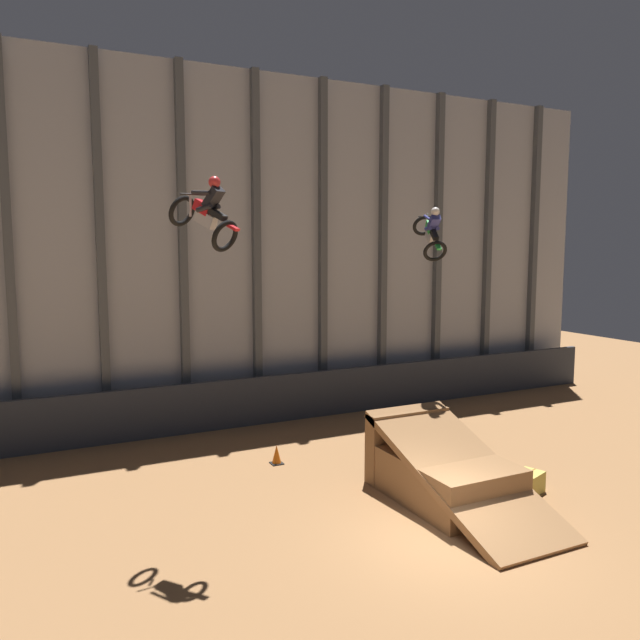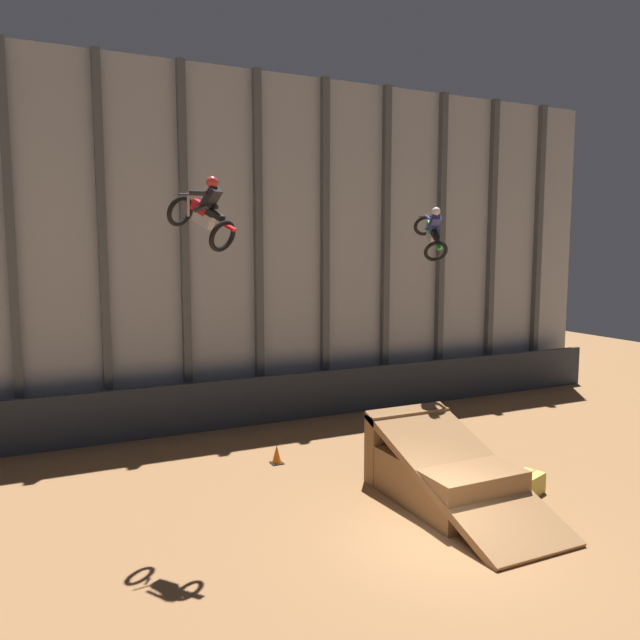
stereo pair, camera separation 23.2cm
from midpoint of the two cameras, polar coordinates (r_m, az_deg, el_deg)
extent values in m
plane|color=#996B42|center=(14.76, 10.73, -19.46)|extent=(60.00, 60.00, 0.00)
cube|color=#A3A8B2|center=(23.70, -6.28, 6.57)|extent=(32.00, 0.12, 12.91)
cube|color=#4C5156|center=(22.08, -26.88, 5.89)|extent=(0.28, 0.28, 12.91)
cube|color=#4C5156|center=(22.23, -19.70, 6.22)|extent=(0.28, 0.28, 12.91)
cube|color=#4C5156|center=(22.71, -12.72, 6.45)|extent=(0.28, 0.28, 12.91)
cube|color=#4C5156|center=(23.51, -6.11, 6.57)|extent=(0.28, 0.28, 12.91)
cube|color=#4C5156|center=(24.59, -0.01, 6.61)|extent=(0.28, 0.28, 12.91)
cube|color=#4C5156|center=(25.93, 5.52, 6.58)|extent=(0.28, 0.28, 12.91)
cube|color=#4C5156|center=(27.48, 10.46, 6.51)|extent=(0.28, 0.28, 12.91)
cube|color=#4C5156|center=(29.21, 14.85, 6.40)|extent=(0.28, 0.28, 12.91)
cube|color=#4C5156|center=(31.08, 18.73, 6.27)|extent=(0.28, 0.28, 12.91)
cube|color=#2D333D|center=(23.29, -5.12, -7.26)|extent=(31.36, 0.20, 1.77)
cube|color=olive|center=(16.90, 10.77, -13.87)|extent=(2.44, 3.77, 1.16)
cube|color=olive|center=(18.03, 7.63, -11.18)|extent=(2.49, 0.50, 1.93)
cube|color=#996B42|center=(16.17, 12.57, -13.41)|extent=(2.49, 5.45, 2.12)
torus|color=black|center=(14.55, -12.95, 9.69)|extent=(0.83, 0.71, 0.71)
torus|color=black|center=(13.63, -9.18, 7.58)|extent=(0.83, 0.71, 0.71)
cube|color=#B7B7BC|center=(14.02, -10.85, 9.05)|extent=(0.45, 0.60, 0.47)
cube|color=red|center=(14.08, -11.09, 10.06)|extent=(0.42, 0.53, 0.40)
cube|color=black|center=(13.82, -9.96, 9.55)|extent=(0.42, 0.57, 0.34)
cube|color=red|center=(13.50, -8.57, 8.43)|extent=(0.30, 0.38, 0.20)
cylinder|color=#B7B7BC|center=(14.37, -12.24, 10.32)|extent=(0.09, 0.09, 0.55)
cylinder|color=black|center=(14.29, -11.88, 11.17)|extent=(0.66, 0.10, 0.04)
cube|color=black|center=(13.88, -10.20, 10.92)|extent=(0.48, 0.55, 0.49)
sphere|color=red|center=(13.89, -10.11, 12.31)|extent=(0.40, 0.43, 0.34)
cylinder|color=black|center=(13.90, -11.02, 10.02)|extent=(0.31, 0.43, 0.19)
cylinder|color=black|center=(14.07, -10.32, 10.00)|extent=(0.31, 0.43, 0.19)
cylinder|color=black|center=(13.93, -11.31, 11.37)|extent=(0.33, 0.49, 0.12)
cylinder|color=black|center=(14.15, -10.38, 11.31)|extent=(0.33, 0.49, 0.12)
torus|color=black|center=(20.29, 9.16, 8.51)|extent=(0.85, 0.71, 0.66)
torus|color=black|center=(19.18, 10.14, 6.21)|extent=(0.85, 0.71, 0.66)
cube|color=#B7B7BC|center=(19.63, 9.74, 7.60)|extent=(0.35, 0.61, 0.53)
cube|color=green|center=(19.66, 9.73, 8.36)|extent=(0.34, 0.54, 0.45)
cube|color=black|center=(19.33, 10.03, 7.76)|extent=(0.32, 0.55, 0.42)
cube|color=green|center=(18.96, 10.37, 6.68)|extent=(0.23, 0.36, 0.25)
cylinder|color=#B7B7BC|center=(20.02, 9.41, 8.80)|extent=(0.11, 0.19, 0.55)
cylinder|color=black|center=(19.86, 9.57, 9.32)|extent=(0.43, 0.55, 0.04)
cube|color=navy|center=(19.34, 10.05, 8.78)|extent=(0.42, 0.57, 0.45)
sphere|color=silver|center=(19.26, 10.16, 9.73)|extent=(0.36, 0.42, 0.36)
cylinder|color=navy|center=(19.49, 9.52, 8.24)|extent=(0.23, 0.43, 0.11)
cylinder|color=navy|center=(19.56, 10.19, 8.22)|extent=(0.23, 0.43, 0.11)
cylinder|color=navy|center=(19.48, 9.43, 9.22)|extent=(0.24, 0.52, 0.21)
cylinder|color=navy|center=(19.57, 10.34, 9.19)|extent=(0.24, 0.52, 0.21)
cube|color=black|center=(19.28, -4.34, -12.93)|extent=(0.36, 0.36, 0.03)
cone|color=orange|center=(19.18, -4.34, -12.11)|extent=(0.28, 0.28, 0.55)
cube|color=#CCB751|center=(17.83, 18.07, -14.00)|extent=(1.05, 0.87, 0.56)
cube|color=#996623|center=(17.83, 18.07, -14.00)|extent=(0.87, 0.34, 0.57)
camera|label=1|loc=(0.12, -90.37, -0.04)|focal=35.00mm
camera|label=2|loc=(0.12, 89.63, 0.04)|focal=35.00mm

